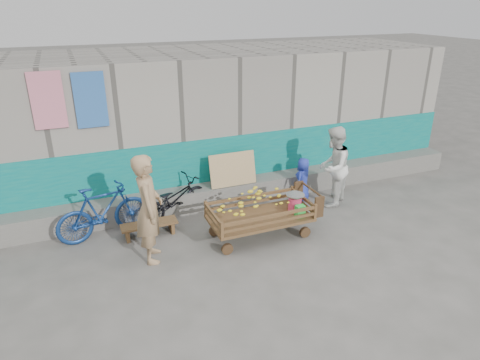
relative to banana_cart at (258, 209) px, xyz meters
name	(u,v)px	position (x,y,z in m)	size (l,w,h in m)	color
ground	(264,260)	(-0.22, -0.76, -0.58)	(80.00, 80.00, 0.00)	#52514B
building_wall	(193,119)	(-0.22, 3.29, 0.88)	(12.00, 3.50, 3.00)	gray
banana_cart	(258,209)	(0.00, 0.00, 0.00)	(2.02, 0.92, 0.86)	brown
bench	(149,226)	(-1.84, 0.81, -0.39)	(1.03, 0.31, 0.26)	brown
vendor_man	(149,209)	(-1.94, 0.04, 0.35)	(0.68, 0.45, 1.87)	#A3815B
woman	(333,167)	(2.01, 0.68, 0.27)	(0.83, 0.65, 1.71)	silver
child	(303,179)	(1.55, 1.09, -0.10)	(0.47, 0.31, 0.96)	#2637AB
bicycle_dark	(174,199)	(-1.24, 1.29, -0.17)	(0.55, 1.59, 0.83)	black
bicycle_blue	(103,211)	(-2.60, 1.09, -0.07)	(0.48, 1.71, 1.03)	navy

